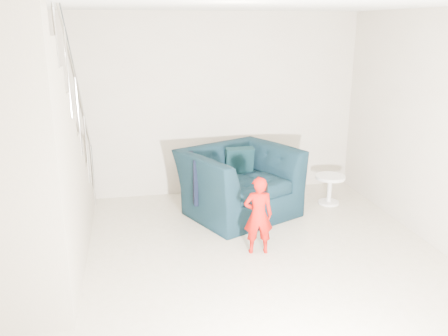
{
  "coord_description": "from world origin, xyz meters",
  "views": [
    {
      "loc": [
        -0.93,
        -4.18,
        2.52
      ],
      "look_at": [
        0.15,
        1.2,
        0.85
      ],
      "focal_mm": 38.0,
      "sensor_mm": 36.0,
      "label": 1
    }
  ],
  "objects_px": {
    "armchair": "(239,182)",
    "staircase": "(24,190)",
    "side_table": "(330,185)",
    "toddler": "(258,215)"
  },
  "relations": [
    {
      "from": "armchair",
      "to": "staircase",
      "type": "xyz_separation_m",
      "value": [
        -2.48,
        -1.22,
        0.49
      ]
    },
    {
      "from": "armchair",
      "to": "side_table",
      "type": "relative_size",
      "value": 3.27
    },
    {
      "from": "armchair",
      "to": "side_table",
      "type": "xyz_separation_m",
      "value": [
        1.38,
        0.11,
        -0.17
      ]
    },
    {
      "from": "staircase",
      "to": "side_table",
      "type": "bearing_deg",
      "value": 19.13
    },
    {
      "from": "toddler",
      "to": "staircase",
      "type": "relative_size",
      "value": 0.25
    },
    {
      "from": "side_table",
      "to": "staircase",
      "type": "xyz_separation_m",
      "value": [
        -3.85,
        -1.34,
        0.66
      ]
    },
    {
      "from": "toddler",
      "to": "staircase",
      "type": "height_order",
      "value": "staircase"
    },
    {
      "from": "side_table",
      "to": "staircase",
      "type": "bearing_deg",
      "value": -160.87
    },
    {
      "from": "toddler",
      "to": "side_table",
      "type": "relative_size",
      "value": 2.13
    },
    {
      "from": "toddler",
      "to": "side_table",
      "type": "height_order",
      "value": "toddler"
    }
  ]
}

